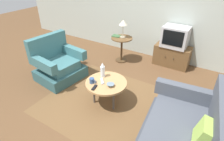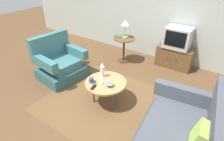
{
  "view_description": "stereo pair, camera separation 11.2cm",
  "coord_description": "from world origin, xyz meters",
  "px_view_note": "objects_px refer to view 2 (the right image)",
  "views": [
    {
      "loc": [
        1.55,
        -2.16,
        2.28
      ],
      "look_at": [
        0.02,
        0.3,
        0.55
      ],
      "focal_mm": 29.67,
      "sensor_mm": 36.0,
      "label": 1
    },
    {
      "loc": [
        1.64,
        -2.09,
        2.28
      ],
      "look_at": [
        0.02,
        0.3,
        0.55
      ],
      "focal_mm": 29.67,
      "sensor_mm": 36.0,
      "label": 2
    }
  ],
  "objects_px": {
    "tv_stand": "(174,57)",
    "bowl": "(110,85)",
    "book": "(119,36)",
    "armchair": "(60,64)",
    "television": "(178,38)",
    "table_lamp": "(126,24)",
    "vase": "(103,70)",
    "side_table": "(124,45)",
    "tv_remote_silver": "(102,81)",
    "tv_remote_dark": "(93,87)",
    "mug": "(92,80)",
    "coffee_table": "(106,84)"
  },
  "relations": [
    {
      "from": "coffee_table",
      "to": "table_lamp",
      "type": "bearing_deg",
      "value": 109.69
    },
    {
      "from": "table_lamp",
      "to": "mug",
      "type": "xyz_separation_m",
      "value": [
        0.39,
        -1.77,
        -0.48
      ]
    },
    {
      "from": "table_lamp",
      "to": "vase",
      "type": "bearing_deg",
      "value": -74.15
    },
    {
      "from": "tv_stand",
      "to": "tv_remote_silver",
      "type": "relative_size",
      "value": 5.13
    },
    {
      "from": "mug",
      "to": "tv_stand",
      "type": "bearing_deg",
      "value": 70.75
    },
    {
      "from": "tv_stand",
      "to": "tv_remote_silver",
      "type": "xyz_separation_m",
      "value": [
        -0.65,
        -2.09,
        0.21
      ]
    },
    {
      "from": "television",
      "to": "bowl",
      "type": "xyz_separation_m",
      "value": [
        -0.45,
        -2.12,
        -0.27
      ]
    },
    {
      "from": "table_lamp",
      "to": "television",
      "type": "bearing_deg",
      "value": 20.38
    },
    {
      "from": "armchair",
      "to": "book",
      "type": "distance_m",
      "value": 1.6
    },
    {
      "from": "table_lamp",
      "to": "vase",
      "type": "distance_m",
      "value": 1.61
    },
    {
      "from": "table_lamp",
      "to": "tv_stand",
      "type": "bearing_deg",
      "value": 20.71
    },
    {
      "from": "tv_stand",
      "to": "bowl",
      "type": "xyz_separation_m",
      "value": [
        -0.45,
        -2.12,
        0.22
      ]
    },
    {
      "from": "television",
      "to": "vase",
      "type": "xyz_separation_m",
      "value": [
        -0.73,
        -1.93,
        -0.16
      ]
    },
    {
      "from": "tv_remote_dark",
      "to": "side_table",
      "type": "bearing_deg",
      "value": -176.21
    },
    {
      "from": "mug",
      "to": "tv_remote_dark",
      "type": "distance_m",
      "value": 0.16
    },
    {
      "from": "tv_remote_silver",
      "to": "tv_stand",
      "type": "bearing_deg",
      "value": -60.05
    },
    {
      "from": "tv_stand",
      "to": "table_lamp",
      "type": "xyz_separation_m",
      "value": [
        -1.16,
        -0.44,
        0.73
      ]
    },
    {
      "from": "table_lamp",
      "to": "mug",
      "type": "distance_m",
      "value": 1.88
    },
    {
      "from": "bowl",
      "to": "television",
      "type": "bearing_deg",
      "value": 78.0
    },
    {
      "from": "book",
      "to": "side_table",
      "type": "bearing_deg",
      "value": -12.37
    },
    {
      "from": "bowl",
      "to": "armchair",
      "type": "bearing_deg",
      "value": 171.39
    },
    {
      "from": "mug",
      "to": "tv_remote_silver",
      "type": "height_order",
      "value": "mug"
    },
    {
      "from": "tv_stand",
      "to": "vase",
      "type": "bearing_deg",
      "value": -110.6
    },
    {
      "from": "armchair",
      "to": "book",
      "type": "height_order",
      "value": "armchair"
    },
    {
      "from": "television",
      "to": "vase",
      "type": "relative_size",
      "value": 2.03
    },
    {
      "from": "armchair",
      "to": "tv_stand",
      "type": "relative_size",
      "value": 1.19
    },
    {
      "from": "vase",
      "to": "television",
      "type": "bearing_deg",
      "value": 69.33
    },
    {
      "from": "armchair",
      "to": "bowl",
      "type": "xyz_separation_m",
      "value": [
        1.51,
        -0.23,
        0.16
      ]
    },
    {
      "from": "mug",
      "to": "bowl",
      "type": "distance_m",
      "value": 0.33
    },
    {
      "from": "side_table",
      "to": "tv_remote_dark",
      "type": "bearing_deg",
      "value": -74.37
    },
    {
      "from": "bowl",
      "to": "tv_stand",
      "type": "bearing_deg",
      "value": 78.04
    },
    {
      "from": "bowl",
      "to": "book",
      "type": "bearing_deg",
      "value": 117.85
    },
    {
      "from": "book",
      "to": "armchair",
      "type": "bearing_deg",
      "value": -122.75
    },
    {
      "from": "coffee_table",
      "to": "side_table",
      "type": "height_order",
      "value": "side_table"
    },
    {
      "from": "tv_remote_silver",
      "to": "television",
      "type": "bearing_deg",
      "value": -60.11
    },
    {
      "from": "table_lamp",
      "to": "tv_remote_silver",
      "type": "bearing_deg",
      "value": -72.77
    },
    {
      "from": "side_table",
      "to": "vase",
      "type": "relative_size",
      "value": 2.23
    },
    {
      "from": "tv_remote_dark",
      "to": "mug",
      "type": "bearing_deg",
      "value": -141.57
    },
    {
      "from": "armchair",
      "to": "television",
      "type": "height_order",
      "value": "television"
    },
    {
      "from": "tv_stand",
      "to": "tv_remote_silver",
      "type": "bearing_deg",
      "value": -107.22
    },
    {
      "from": "tv_stand",
      "to": "vase",
      "type": "xyz_separation_m",
      "value": [
        -0.73,
        -1.94,
        0.34
      ]
    },
    {
      "from": "table_lamp",
      "to": "bowl",
      "type": "height_order",
      "value": "table_lamp"
    },
    {
      "from": "side_table",
      "to": "book",
      "type": "height_order",
      "value": "book"
    },
    {
      "from": "armchair",
      "to": "bowl",
      "type": "relative_size",
      "value": 7.39
    },
    {
      "from": "table_lamp",
      "to": "bowl",
      "type": "distance_m",
      "value": 1.9
    },
    {
      "from": "coffee_table",
      "to": "mug",
      "type": "xyz_separation_m",
      "value": [
        -0.19,
        -0.15,
        0.08
      ]
    },
    {
      "from": "table_lamp",
      "to": "tv_remote_dark",
      "type": "bearing_deg",
      "value": -74.81
    },
    {
      "from": "table_lamp",
      "to": "tv_remote_dark",
      "type": "distance_m",
      "value": 2.01
    },
    {
      "from": "side_table",
      "to": "tv_stand",
      "type": "bearing_deg",
      "value": 21.71
    },
    {
      "from": "coffee_table",
      "to": "tv_remote_silver",
      "type": "xyz_separation_m",
      "value": [
        -0.07,
        -0.03,
        0.05
      ]
    }
  ]
}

